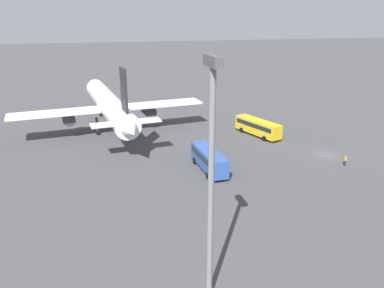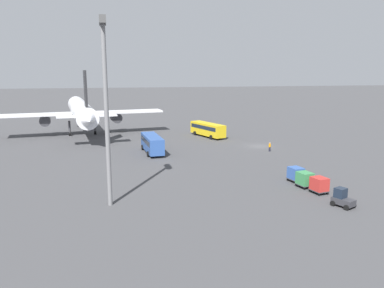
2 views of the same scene
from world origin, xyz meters
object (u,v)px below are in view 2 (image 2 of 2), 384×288
at_px(airplane, 81,111).
at_px(baggage_tug, 342,198).
at_px(shuttle_bus_near, 208,129).
at_px(cargo_cart_blue, 296,173).
at_px(shuttle_bus_far, 152,143).
at_px(cargo_cart_red, 319,184).
at_px(cargo_cart_green, 305,179).
at_px(worker_person, 270,147).

height_order(airplane, baggage_tug, airplane).
height_order(airplane, shuttle_bus_near, airplane).
relative_size(shuttle_bus_near, cargo_cart_blue, 5.02).
distance_m(shuttle_bus_far, cargo_cart_red, 33.41).
height_order(shuttle_bus_near, baggage_tug, shuttle_bus_near).
height_order(shuttle_bus_near, shuttle_bus_far, shuttle_bus_far).
bearing_deg(shuttle_bus_near, cargo_cart_red, 164.59).
xyz_separation_m(shuttle_bus_far, cargo_cart_green, (-26.01, -16.70, -0.76)).
bearing_deg(shuttle_bus_far, baggage_tug, -155.91).
bearing_deg(worker_person, shuttle_bus_near, 20.98).
bearing_deg(cargo_cart_red, shuttle_bus_far, 31.00).
xyz_separation_m(airplane, worker_person, (-28.96, -35.89, -4.87)).
height_order(worker_person, cargo_cart_green, cargo_cart_green).
bearing_deg(shuttle_bus_far, cargo_cart_red, -152.18).
distance_m(baggage_tug, cargo_cart_blue, 9.97).
height_order(worker_person, cargo_cart_red, cargo_cart_red).
xyz_separation_m(airplane, shuttle_bus_far, (-25.09, -13.88, -3.79)).
relative_size(cargo_cart_red, cargo_cart_blue, 1.00).
xyz_separation_m(shuttle_bus_near, cargo_cart_green, (-40.71, -1.81, -0.73)).
bearing_deg(cargo_cart_red, baggage_tug, 179.81).
distance_m(baggage_tug, cargo_cart_green, 7.36).
bearing_deg(cargo_cart_red, airplane, 30.05).
relative_size(cargo_cart_green, cargo_cart_blue, 1.00).
bearing_deg(shuttle_bus_far, shuttle_bus_near, -48.54).
height_order(airplane, cargo_cart_blue, airplane).
height_order(airplane, cargo_cart_red, airplane).
xyz_separation_m(shuttle_bus_near, worker_person, (-18.57, -7.12, -1.05)).
bearing_deg(cargo_cart_green, shuttle_bus_far, 32.70).
height_order(shuttle_bus_near, worker_person, shuttle_bus_near).
bearing_deg(shuttle_bus_far, airplane, 25.77).
height_order(baggage_tug, cargo_cart_blue, baggage_tug).
height_order(shuttle_bus_far, cargo_cart_red, shuttle_bus_far).
relative_size(shuttle_bus_far, baggage_tug, 3.80).
xyz_separation_m(shuttle_bus_far, baggage_tug, (-33.35, -17.19, -1.01)).
bearing_deg(cargo_cart_blue, airplane, 32.36).
relative_size(airplane, cargo_cart_green, 20.18).
distance_m(airplane, worker_person, 46.37).
bearing_deg(cargo_cart_blue, baggage_tug, -177.94).
xyz_separation_m(worker_person, cargo_cart_red, (-24.76, 4.80, 0.32)).
height_order(baggage_tug, cargo_cart_green, baggage_tug).
height_order(airplane, cargo_cart_green, airplane).
distance_m(airplane, cargo_cart_blue, 57.57).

